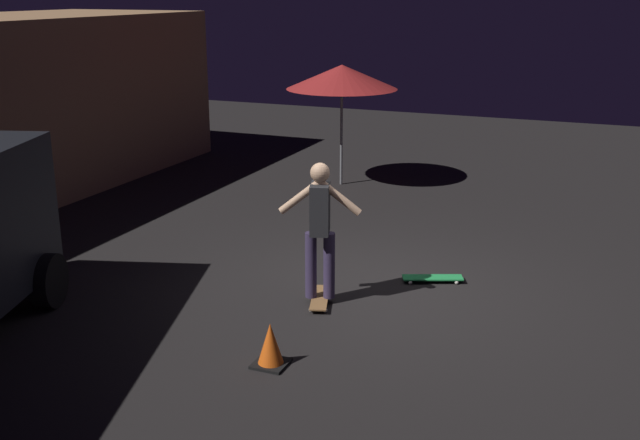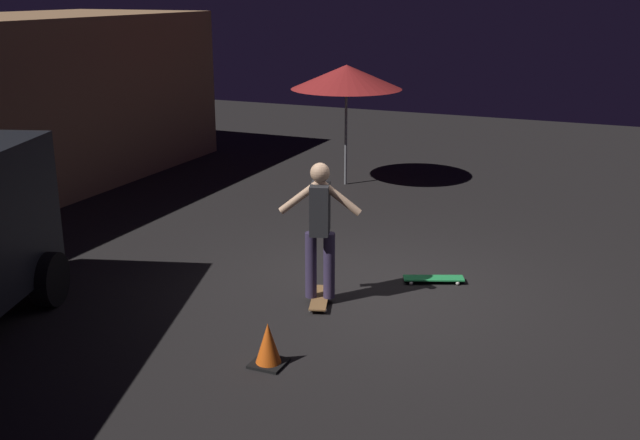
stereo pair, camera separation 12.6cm
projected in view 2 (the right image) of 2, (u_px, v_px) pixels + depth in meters
The scene contains 6 objects.
ground_plane at pixel (376, 288), 9.69m from camera, with size 28.00×28.00×0.00m, color black.
patio_umbrella at pixel (346, 77), 14.22m from camera, with size 2.10×2.10×2.30m.
skateboard_ridden at pixel (320, 298), 9.25m from camera, with size 0.80×0.43×0.07m.
skateboard_spare at pixel (434, 279), 9.86m from camera, with size 0.48×0.80×0.07m.
skater at pixel (320, 221), 8.96m from camera, with size 0.43×0.96×1.67m.
traffic_cone at pixel (268, 346), 7.67m from camera, with size 0.34×0.34×0.46m.
Camera 2 is at (-8.56, -2.90, 3.67)m, focal length 42.64 mm.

